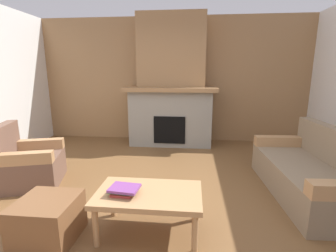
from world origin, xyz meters
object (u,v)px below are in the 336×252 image
Objects in this scene: armchair at (27,164)px; ottoman at (48,220)px; coffee_table at (149,197)px; couch at (312,174)px; fireplace at (171,90)px.

armchair reaches higher than ottoman.
ottoman is (-0.92, -0.19, -0.18)m from coffee_table.
couch and armchair have the same top height.
armchair is (-1.82, -2.22, -0.87)m from fireplace.
couch reaches higher than coffee_table.
fireplace is at bearing 75.45° from ottoman.
couch reaches higher than ottoman.
couch is 3.54× the size of ottoman.
armchair is 2.08m from coffee_table.
fireplace is 1.47× the size of couch.
ottoman is at bearing -104.55° from fireplace.
couch is 3.06m from ottoman.
couch is at bearing 0.80° from armchair.
fireplace reaches higher than coffee_table.
fireplace is 3.22m from coffee_table.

